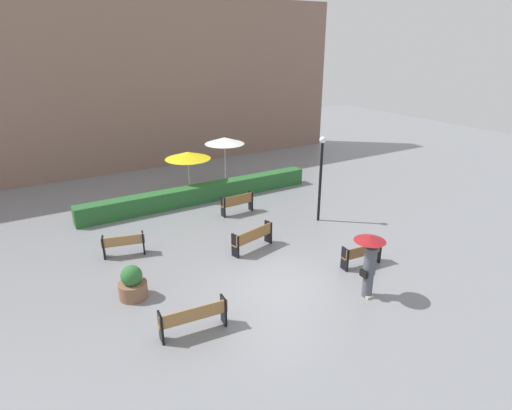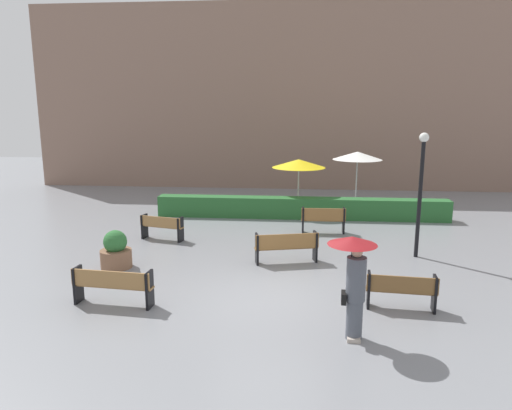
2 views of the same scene
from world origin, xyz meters
The scene contains 13 objects.
ground_plane centered at (0.00, 0.00, 0.00)m, with size 60.00×60.00×0.00m, color gray.
bench_near_right centered at (3.14, -0.40, 0.48)m, with size 1.57×0.50×0.83m.
bench_far_left centered at (-3.86, 4.68, 0.50)m, with size 1.56×0.72×0.84m.
bench_mid_center centered at (0.47, 2.63, 0.53)m, with size 1.88×0.79×0.90m.
bench_back_row centered at (1.69, 6.10, 0.55)m, with size 1.59×0.39×0.93m.
bench_near_left centered at (-3.42, -0.78, 0.52)m, with size 1.91×0.54×0.87m.
pedestrian_with_umbrella centered at (1.89, -1.88, 1.34)m, with size 0.95×0.95×2.09m.
planter_pot centered at (-4.35, 1.79, 0.47)m, with size 0.88×0.88×1.09m.
lamp_post centered at (4.40, 3.59, 2.32)m, with size 0.28×0.28×3.76m.
patio_umbrella_yellow centered at (0.77, 9.53, 2.12)m, with size 2.28×2.28×2.30m.
patio_umbrella_white centered at (3.33, 10.52, 2.37)m, with size 2.17×2.17×2.55m.
hedge_strip centered at (0.90, 8.40, 0.42)m, with size 11.83×0.70×0.85m, color #28602D.
building_facade centered at (0.00, 16.00, 4.96)m, with size 28.00×1.20×9.92m, color #846656.
Camera 2 is at (0.81, -10.70, 4.52)m, focal length 33.34 mm.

